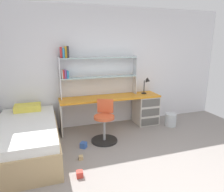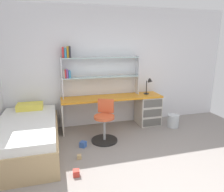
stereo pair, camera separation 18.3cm
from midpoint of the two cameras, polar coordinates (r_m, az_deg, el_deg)
room_shell at (r=3.27m, az=-13.26°, el=4.52°), size 5.74×6.21×2.69m
desk at (r=4.89m, az=8.19°, el=-3.22°), size 2.26×0.53×0.73m
bookshelf_hutch at (r=4.53m, az=-4.41°, el=7.80°), size 1.73×0.22×1.11m
desk_lamp at (r=4.88m, az=11.49°, el=3.41°), size 0.20×0.17×0.38m
swivel_chair at (r=4.08m, az=-0.78°, el=-8.05°), size 0.52×0.52×0.82m
bed_platform at (r=3.94m, az=-21.20°, el=-10.52°), size 1.05×1.96×0.70m
waste_bin at (r=5.02m, az=17.64°, el=-6.58°), size 0.26×0.26×0.29m
toy_block_blue_0 at (r=3.96m, az=-6.70°, el=-13.21°), size 0.15×0.15×0.11m
toy_block_natural_3 at (r=3.62m, az=-7.59°, el=-16.41°), size 0.08×0.08×0.07m
toy_block_red_4 at (r=3.23m, az=-8.21°, el=-20.43°), size 0.10×0.10×0.09m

